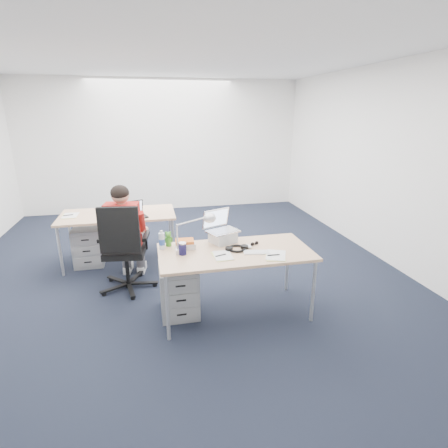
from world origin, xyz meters
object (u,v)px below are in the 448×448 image
(cordless_phone, at_px, (162,242))
(sunglasses, at_px, (254,244))
(desk_near, at_px, (235,255))
(can_koozie, at_px, (183,249))
(water_bottle, at_px, (162,240))
(headphones, at_px, (237,248))
(book_stack, at_px, (185,244))
(seated_person, at_px, (127,234))
(desk_lamp, at_px, (190,233))
(drawer_pedestal_near, at_px, (179,289))
(dark_laptop, at_px, (134,210))
(far_cup, at_px, (128,207))
(office_chair, at_px, (126,265))
(drawer_pedestal_far, at_px, (89,245))
(computer_mouse, at_px, (248,246))
(desk_far, at_px, (118,217))
(silver_laptop, at_px, (223,227))
(wireless_keyboard, at_px, (257,252))
(bear_figurine, at_px, (168,239))

(cordless_phone, relative_size, sunglasses, 1.17)
(desk_near, relative_size, can_koozie, 12.45)
(water_bottle, relative_size, sunglasses, 1.87)
(desk_near, height_order, sunglasses, sunglasses)
(headphones, height_order, cordless_phone, cordless_phone)
(sunglasses, bearing_deg, book_stack, 149.94)
(seated_person, distance_m, can_koozie, 1.14)
(headphones, xyz_separation_m, desk_lamp, (-0.49, 0.02, 0.20))
(sunglasses, bearing_deg, drawer_pedestal_near, 154.01)
(cordless_phone, bearing_deg, dark_laptop, 104.96)
(far_cup, bearing_deg, drawer_pedestal_near, -72.29)
(office_chair, bearing_deg, drawer_pedestal_near, -41.28)
(cordless_phone, bearing_deg, drawer_pedestal_far, 124.40)
(computer_mouse, distance_m, desk_lamp, 0.65)
(desk_far, distance_m, dark_laptop, 0.39)
(drawer_pedestal_near, height_order, headphones, headphones)
(seated_person, bearing_deg, water_bottle, -52.79)
(silver_laptop, height_order, dark_laptop, silver_laptop)
(sunglasses, bearing_deg, desk_lamp, 160.38)
(drawer_pedestal_near, xyz_separation_m, sunglasses, (0.85, -0.02, 0.47))
(drawer_pedestal_far, bearing_deg, far_cup, 15.57)
(computer_mouse, xyz_separation_m, can_koozie, (-0.70, -0.03, 0.05))
(desk_near, xyz_separation_m, seated_person, (-1.16, 0.98, -0.02))
(water_bottle, bearing_deg, far_cup, 103.83)
(water_bottle, distance_m, desk_lamp, 0.35)
(silver_laptop, xyz_separation_m, headphones, (0.10, -0.25, -0.16))
(can_koozie, relative_size, desk_lamp, 0.30)
(cordless_phone, bearing_deg, desk_near, -18.73)
(wireless_keyboard, bearing_deg, desk_near, 163.66)
(office_chair, xyz_separation_m, sunglasses, (1.43, -0.69, 0.43))
(seated_person, xyz_separation_m, bear_figurine, (0.48, -0.69, 0.15))
(headphones, distance_m, bear_figurine, 0.75)
(headphones, bearing_deg, drawer_pedestal_far, 131.21)
(desk_far, xyz_separation_m, cordless_phone, (0.56, -1.46, 0.11))
(cordless_phone, bearing_deg, drawer_pedestal_near, -39.92)
(water_bottle, bearing_deg, desk_lamp, -30.51)
(water_bottle, distance_m, cordless_phone, 0.06)
(drawer_pedestal_near, distance_m, silver_laptop, 0.83)
(bear_figurine, height_order, far_cup, bear_figurine)
(headphones, distance_m, desk_lamp, 0.53)
(far_cup, bearing_deg, drawer_pedestal_far, -164.43)
(computer_mouse, height_order, can_koozie, can_koozie)
(seated_person, relative_size, dark_laptop, 4.07)
(sunglasses, bearing_deg, seated_person, 123.48)
(desk_far, height_order, far_cup, far_cup)
(silver_laptop, xyz_separation_m, computer_mouse, (0.23, -0.23, -0.16))
(cordless_phone, height_order, desk_lamp, desk_lamp)
(desk_far, xyz_separation_m, desk_lamp, (0.84, -1.67, 0.26))
(book_stack, relative_size, desk_lamp, 0.48)
(headphones, relative_size, bear_figurine, 1.51)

